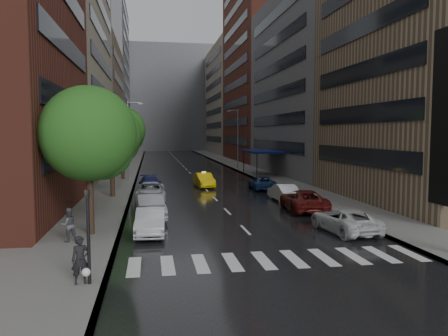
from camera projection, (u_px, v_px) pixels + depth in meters
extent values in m
plane|color=gray|center=(263.00, 248.00, 21.28)|extent=(220.00, 220.00, 0.00)
cube|color=black|center=(184.00, 167.00, 70.42)|extent=(14.00, 140.00, 0.01)
cube|color=gray|center=(127.00, 168.00, 68.92)|extent=(4.00, 140.00, 0.15)
cube|color=gray|center=(239.00, 166.00, 71.91)|extent=(4.00, 140.00, 0.15)
cube|color=silver|center=(134.00, 267.00, 18.31)|extent=(0.55, 2.80, 0.01)
cube|color=silver|center=(168.00, 265.00, 18.54)|extent=(0.55, 2.80, 0.01)
cube|color=silver|center=(200.00, 263.00, 18.77)|extent=(0.55, 2.80, 0.01)
cube|color=silver|center=(232.00, 262.00, 19.00)|extent=(0.55, 2.80, 0.01)
cube|color=silver|center=(263.00, 260.00, 19.24)|extent=(0.55, 2.80, 0.01)
cube|color=silver|center=(294.00, 259.00, 19.47)|extent=(0.55, 2.80, 0.01)
cube|color=silver|center=(324.00, 257.00, 19.70)|extent=(0.55, 2.80, 0.01)
cube|color=silver|center=(353.00, 256.00, 19.93)|extent=(0.55, 2.80, 0.01)
cube|color=silver|center=(381.00, 254.00, 20.16)|extent=(0.55, 2.80, 0.01)
cube|color=silver|center=(409.00, 253.00, 20.40)|extent=(0.55, 2.80, 0.01)
cube|color=maroon|center=(4.00, 23.00, 29.53)|extent=(8.00, 20.00, 26.00)
cube|color=gray|center=(68.00, 38.00, 52.78)|extent=(8.00, 28.00, 34.00)
cube|color=#937A5B|center=(97.00, 103.00, 80.79)|extent=(8.00, 28.00, 22.00)
cube|color=slate|center=(111.00, 79.00, 109.62)|extent=(8.00, 32.00, 38.00)
cube|color=#937A5B|center=(410.00, 13.00, 34.34)|extent=(8.00, 20.00, 30.00)
cube|color=slate|center=(304.00, 84.00, 58.17)|extent=(8.00, 28.00, 24.00)
cube|color=maroon|center=(255.00, 69.00, 85.20)|extent=(8.00, 28.00, 36.00)
cube|color=gray|center=(228.00, 100.00, 115.01)|extent=(8.00, 32.00, 28.00)
cube|color=black|center=(446.00, 117.00, 24.56)|extent=(0.30, 2.20, 10.00)
cube|color=slate|center=(167.00, 99.00, 135.94)|extent=(40.00, 14.00, 32.00)
cylinder|color=#382619|center=(90.00, 196.00, 23.45)|extent=(0.40, 0.40, 4.46)
sphere|color=#1E5116|center=(88.00, 134.00, 23.18)|extent=(5.09, 5.09, 5.09)
cylinder|color=#382619|center=(112.00, 173.00, 37.38)|extent=(0.40, 0.40, 4.37)
sphere|color=#1E5116|center=(112.00, 134.00, 37.11)|extent=(5.00, 5.00, 5.00)
cylinder|color=#382619|center=(123.00, 160.00, 51.46)|extent=(0.40, 0.40, 4.75)
sphere|color=#1E5116|center=(122.00, 130.00, 51.17)|extent=(5.42, 5.42, 5.42)
imported|color=yellow|center=(204.00, 180.00, 44.81)|extent=(1.94, 4.58, 1.47)
imported|color=#ADADB3|center=(151.00, 221.00, 24.09)|extent=(1.75, 4.56, 1.48)
imported|color=gray|center=(151.00, 207.00, 28.47)|extent=(2.13, 4.94, 1.58)
imported|color=#B6B9C0|center=(150.00, 191.00, 36.41)|extent=(2.51, 5.33, 1.47)
imported|color=#10154F|center=(150.00, 184.00, 41.72)|extent=(2.43, 5.07, 1.42)
imported|color=silver|center=(345.00, 220.00, 24.57)|extent=(2.74, 5.20, 1.40)
imported|color=#521210|center=(303.00, 200.00, 31.21)|extent=(3.00, 5.74, 1.54)
imported|color=silver|center=(283.00, 192.00, 35.95)|extent=(1.61, 4.35, 1.42)
imported|color=navy|center=(262.00, 183.00, 42.78)|extent=(2.59, 4.98, 1.34)
imported|color=black|center=(80.00, 260.00, 15.77)|extent=(0.73, 0.57, 1.76)
sphere|color=white|center=(86.00, 272.00, 15.74)|extent=(0.32, 0.32, 0.32)
imported|color=#46464A|center=(68.00, 225.00, 21.89)|extent=(1.03, 0.95, 1.71)
imported|color=black|center=(68.00, 209.00, 21.82)|extent=(0.96, 0.98, 0.88)
cylinder|color=black|center=(89.00, 240.00, 15.71)|extent=(0.12, 0.12, 3.20)
imported|color=black|center=(88.00, 202.00, 15.59)|extent=(0.18, 0.15, 0.90)
cylinder|color=gray|center=(128.00, 141.00, 49.09)|extent=(0.18, 0.18, 9.00)
cube|color=gray|center=(140.00, 104.00, 48.98)|extent=(0.50, 0.22, 0.16)
cylinder|color=gray|center=(238.00, 139.00, 66.42)|extent=(0.18, 0.18, 9.00)
cube|color=gray|center=(229.00, 111.00, 65.85)|extent=(0.50, 0.22, 0.16)
cube|color=navy|center=(262.00, 151.00, 56.92)|extent=(4.00, 8.00, 0.25)
cylinder|color=black|center=(257.00, 165.00, 53.04)|extent=(0.12, 0.12, 3.00)
cylinder|color=black|center=(244.00, 161.00, 60.51)|extent=(0.12, 0.12, 3.00)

